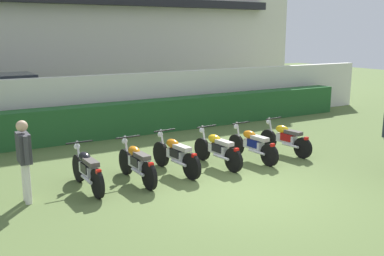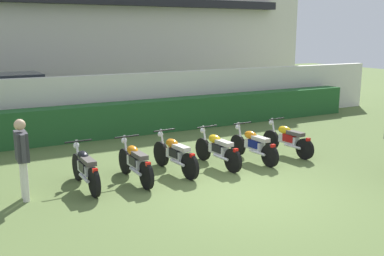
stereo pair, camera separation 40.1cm
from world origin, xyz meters
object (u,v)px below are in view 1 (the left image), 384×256
motorcycle_in_row_2 (176,154)px  motorcycle_in_row_4 (252,144)px  motorcycle_in_row_0 (87,169)px  motorcycle_in_row_1 (137,163)px  motorcycle_in_row_5 (285,138)px  inspector_person (24,154)px  motorcycle_in_row_3 (217,149)px

motorcycle_in_row_2 → motorcycle_in_row_4: motorcycle_in_row_2 is taller
motorcycle_in_row_0 → motorcycle_in_row_1: 1.12m
motorcycle_in_row_0 → motorcycle_in_row_4: 4.43m
motorcycle_in_row_4 → motorcycle_in_row_5: bearing=-90.1°
motorcycle_in_row_0 → inspector_person: 1.37m
motorcycle_in_row_2 → motorcycle_in_row_4: size_ratio=1.03×
motorcycle_in_row_0 → motorcycle_in_row_3: bearing=-90.9°
motorcycle_in_row_4 → motorcycle_in_row_0: bearing=85.8°
motorcycle_in_row_1 → motorcycle_in_row_4: bearing=-90.6°
motorcycle_in_row_0 → motorcycle_in_row_4: size_ratio=0.99×
motorcycle_in_row_1 → motorcycle_in_row_2: bearing=-83.7°
motorcycle_in_row_1 → motorcycle_in_row_3: motorcycle_in_row_1 is taller
motorcycle_in_row_1 → motorcycle_in_row_5: motorcycle_in_row_1 is taller
motorcycle_in_row_5 → motorcycle_in_row_0: bearing=84.4°
motorcycle_in_row_2 → inspector_person: bearing=87.0°
inspector_person → motorcycle_in_row_4: bearing=0.9°
motorcycle_in_row_4 → motorcycle_in_row_1: bearing=87.0°
motorcycle_in_row_1 → motorcycle_in_row_4: 3.32m
motorcycle_in_row_2 → motorcycle_in_row_5: 3.46m
motorcycle_in_row_3 → motorcycle_in_row_5: (2.29, 0.04, -0.01)m
motorcycle_in_row_0 → motorcycle_in_row_2: 2.19m
motorcycle_in_row_2 → motorcycle_in_row_3: (1.17, -0.04, -0.01)m
inspector_person → motorcycle_in_row_1: bearing=0.7°
motorcycle_in_row_1 → motorcycle_in_row_3: bearing=-88.9°
motorcycle_in_row_2 → motorcycle_in_row_4: bearing=-98.2°
motorcycle_in_row_0 → motorcycle_in_row_5: 5.65m
motorcycle_in_row_3 → motorcycle_in_row_5: 2.29m
motorcycle_in_row_2 → motorcycle_in_row_3: size_ratio=1.03×
motorcycle_in_row_3 → inspector_person: inspector_person is taller
motorcycle_in_row_2 → motorcycle_in_row_0: bearing=86.1°
motorcycle_in_row_1 → motorcycle_in_row_4: size_ratio=0.99×
motorcycle_in_row_0 → motorcycle_in_row_2: (2.19, 0.08, 0.00)m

